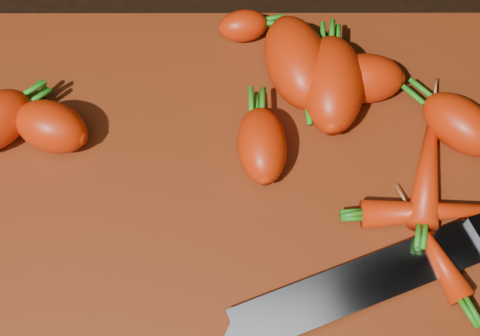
{
  "coord_description": "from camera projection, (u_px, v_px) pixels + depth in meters",
  "views": [
    {
      "loc": [
        -0.0,
        -0.26,
        0.54
      ],
      "look_at": [
        0.0,
        0.01,
        0.03
      ],
      "focal_mm": 50.0,
      "sensor_mm": 36.0,
      "label": 1
    }
  ],
  "objects": [
    {
      "name": "carrot_1",
      "position": [
        51.0,
        127.0,
        0.59
      ],
      "size": [
        0.08,
        0.07,
        0.05
      ],
      "primitive_type": "ellipsoid",
      "rotation": [
        0.0,
        0.0,
        2.76
      ],
      "color": "red",
      "rests_on": "cutting_board"
    },
    {
      "name": "carrot_5",
      "position": [
        243.0,
        26.0,
        0.66
      ],
      "size": [
        0.05,
        0.04,
        0.03
      ],
      "primitive_type": "ellipsoid",
      "rotation": [
        0.0,
        0.0,
        0.16
      ],
      "color": "red",
      "rests_on": "cutting_board"
    },
    {
      "name": "ground",
      "position": [
        240.0,
        196.0,
        0.61
      ],
      "size": [
        2.0,
        2.0,
        0.01
      ],
      "primitive_type": "cube",
      "color": "black"
    },
    {
      "name": "carrot_6",
      "position": [
        460.0,
        124.0,
        0.6
      ],
      "size": [
        0.09,
        0.09,
        0.04
      ],
      "primitive_type": "ellipsoid",
      "rotation": [
        0.0,
        0.0,
        2.36
      ],
      "color": "red",
      "rests_on": "cutting_board"
    },
    {
      "name": "carrot_10",
      "position": [
        331.0,
        84.0,
        0.61
      ],
      "size": [
        0.06,
        0.1,
        0.06
      ],
      "primitive_type": "ellipsoid",
      "rotation": [
        0.0,
        0.0,
        1.53
      ],
      "color": "red",
      "rests_on": "cutting_board"
    },
    {
      "name": "knife",
      "position": [
        383.0,
        275.0,
        0.54
      ],
      "size": [
        0.34,
        0.16,
        0.02
      ],
      "rotation": [
        0.0,
        0.0,
        0.37
      ],
      "color": "gray",
      "rests_on": "cutting_board"
    },
    {
      "name": "carrot_2",
      "position": [
        298.0,
        62.0,
        0.62
      ],
      "size": [
        0.08,
        0.11,
        0.06
      ],
      "primitive_type": "ellipsoid",
      "rotation": [
        0.0,
        0.0,
        -1.32
      ],
      "color": "red",
      "rests_on": "cutting_board"
    },
    {
      "name": "cutting_board",
      "position": [
        240.0,
        190.0,
        0.6
      ],
      "size": [
        0.5,
        0.4,
        0.01
      ],
      "primitive_type": "cube",
      "color": "maroon",
      "rests_on": "ground"
    },
    {
      "name": "carrot_8",
      "position": [
        445.0,
        211.0,
        0.57
      ],
      "size": [
        0.14,
        0.03,
        0.02
      ],
      "primitive_type": "ellipsoid",
      "rotation": [
        0.0,
        0.0,
        0.04
      ],
      "color": "red",
      "rests_on": "cutting_board"
    },
    {
      "name": "carrot_9",
      "position": [
        435.0,
        253.0,
        0.55
      ],
      "size": [
        0.05,
        0.09,
        0.02
      ],
      "primitive_type": "ellipsoid",
      "rotation": [
        0.0,
        0.0,
        1.96
      ],
      "color": "red",
      "rests_on": "cutting_board"
    },
    {
      "name": "carrot_7",
      "position": [
        429.0,
        159.0,
        0.59
      ],
      "size": [
        0.06,
        0.13,
        0.03
      ],
      "primitive_type": "ellipsoid",
      "rotation": [
        0.0,
        0.0,
        1.35
      ],
      "color": "red",
      "rests_on": "cutting_board"
    },
    {
      "name": "carrot_4",
      "position": [
        364.0,
        78.0,
        0.62
      ],
      "size": [
        0.07,
        0.05,
        0.05
      ],
      "primitive_type": "ellipsoid",
      "rotation": [
        0.0,
        0.0,
        3.14
      ],
      "color": "red",
      "rests_on": "cutting_board"
    },
    {
      "name": "carrot_3",
      "position": [
        262.0,
        145.0,
        0.59
      ],
      "size": [
        0.05,
        0.08,
        0.04
      ],
      "primitive_type": "ellipsoid",
      "rotation": [
        0.0,
        0.0,
        1.65
      ],
      "color": "red",
      "rests_on": "cutting_board"
    }
  ]
}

